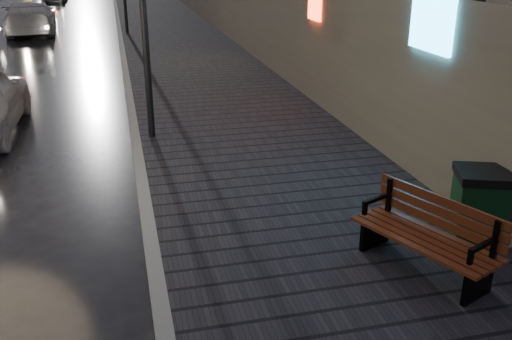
% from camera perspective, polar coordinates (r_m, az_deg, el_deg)
% --- Properties ---
extents(ground, '(120.00, 120.00, 0.00)m').
position_cam_1_polar(ground, '(7.04, -22.22, -14.10)').
color(ground, black).
rests_on(ground, ground).
extents(sidewalk, '(4.60, 58.00, 0.15)m').
position_cam_1_polar(sidewalk, '(27.11, -8.23, 13.17)').
color(sidewalk, black).
rests_on(sidewalk, ground).
extents(curb, '(0.20, 58.00, 0.15)m').
position_cam_1_polar(curb, '(26.99, -13.42, 12.78)').
color(curb, slate).
rests_on(curb, ground).
extents(bench, '(1.31, 1.95, 0.95)m').
position_cam_1_polar(bench, '(7.32, 16.85, -6.19)').
color(bench, black).
rests_on(bench, sidewalk).
extents(trash_bin, '(0.87, 0.87, 1.03)m').
position_cam_1_polar(trash_bin, '(8.20, 21.38, -3.35)').
color(trash_bin, black).
rests_on(trash_bin, sidewalk).
extents(taxi_mid, '(2.58, 5.58, 1.58)m').
position_cam_1_polar(taxi_mid, '(29.75, -21.63, 14.05)').
color(taxi_mid, silver).
rests_on(taxi_mid, ground).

